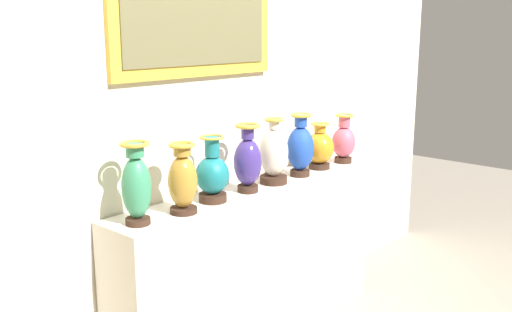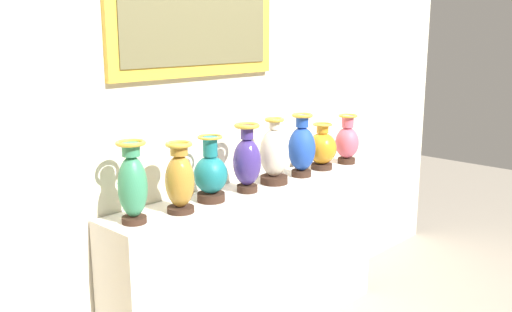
# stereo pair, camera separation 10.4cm
# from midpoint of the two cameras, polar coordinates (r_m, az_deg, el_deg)

# --- Properties ---
(display_shelf) EXTENTS (1.90, 0.31, 0.92)m
(display_shelf) POSITION_cam_midpoint_polar(r_m,az_deg,el_deg) (3.36, 0.90, -10.63)
(display_shelf) COLOR silver
(display_shelf) RESTS_ON ground_plane
(back_wall) EXTENTS (4.47, 0.14, 2.93)m
(back_wall) POSITION_cam_midpoint_polar(r_m,az_deg,el_deg) (3.25, -1.92, 7.00)
(back_wall) COLOR beige
(back_wall) RESTS_ON ground_plane
(vase_jade) EXTENTS (0.13, 0.13, 0.38)m
(vase_jade) POSITION_cam_midpoint_polar(r_m,az_deg,el_deg) (2.62, -11.02, -2.75)
(vase_jade) COLOR #382319
(vase_jade) RESTS_ON display_shelf
(vase_ochre) EXTENTS (0.14, 0.14, 0.34)m
(vase_ochre) POSITION_cam_midpoint_polar(r_m,az_deg,el_deg) (2.74, -6.48, -2.34)
(vase_ochre) COLOR #382319
(vase_ochre) RESTS_ON display_shelf
(vase_teal) EXTENTS (0.17, 0.17, 0.34)m
(vase_teal) POSITION_cam_midpoint_polar(r_m,az_deg,el_deg) (2.91, -3.50, -1.82)
(vase_teal) COLOR #382319
(vase_teal) RESTS_ON display_shelf
(vase_indigo) EXTENTS (0.15, 0.15, 0.37)m
(vase_indigo) POSITION_cam_midpoint_polar(r_m,az_deg,el_deg) (3.07, 0.08, -0.44)
(vase_indigo) COLOR #382319
(vase_indigo) RESTS_ON display_shelf
(vase_ivory) EXTENTS (0.16, 0.16, 0.38)m
(vase_ivory) POSITION_cam_midpoint_polar(r_m,az_deg,el_deg) (3.24, 2.72, 0.15)
(vase_ivory) COLOR #382319
(vase_ivory) RESTS_ON display_shelf
(vase_sapphire) EXTENTS (0.16, 0.16, 0.38)m
(vase_sapphire) POSITION_cam_midpoint_polar(r_m,az_deg,el_deg) (3.41, 5.42, 0.81)
(vase_sapphire) COLOR #382319
(vase_sapphire) RESTS_ON display_shelf
(vase_amber) EXTENTS (0.18, 0.18, 0.29)m
(vase_amber) POSITION_cam_midpoint_polar(r_m,az_deg,el_deg) (3.61, 7.38, 0.75)
(vase_amber) COLOR #382319
(vase_amber) RESTS_ON display_shelf
(vase_rose) EXTENTS (0.15, 0.15, 0.32)m
(vase_rose) POSITION_cam_midpoint_polar(r_m,az_deg,el_deg) (3.78, 9.78, 1.42)
(vase_rose) COLOR #382319
(vase_rose) RESTS_ON display_shelf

